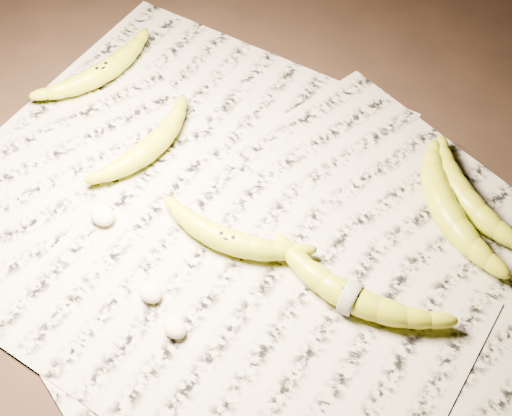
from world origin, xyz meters
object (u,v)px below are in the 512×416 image
Objects in this scene: banana_center at (228,239)px; banana_upper_b at (445,207)px; banana_upper_a at (464,196)px; banana_taped at (351,296)px; banana_left_a at (102,71)px; banana_left_b at (152,145)px.

banana_upper_b is at bearing 33.16° from banana_center.
banana_upper_a is 0.04m from banana_upper_b.
banana_left_a is at bearing 162.01° from banana_taped.
banana_taped is (0.38, -0.02, 0.00)m from banana_left_b.
banana_left_a is 0.19m from banana_left_b.
banana_center is at bearing -100.92° from banana_upper_a.
banana_upper_b is (0.20, 0.23, 0.00)m from banana_center.
banana_upper_b is at bearing -79.38° from banana_upper_a.
banana_left_b and banana_center have the same top height.
banana_taped is (0.55, -0.08, 0.00)m from banana_left_a.
banana_left_a is 0.58m from banana_upper_b.
banana_upper_a reaches higher than banana_left_b.
banana_upper_a is (0.58, 0.15, 0.00)m from banana_left_a.
banana_left_b is 0.95× the size of banana_upper_a.
banana_upper_b is at bearing 75.21° from banana_taped.
banana_taped is (0.18, 0.03, 0.00)m from banana_center.
banana_left_a is 0.60m from banana_upper_a.
banana_left_a is at bearing -138.80° from banana_upper_a.
banana_upper_b reaches higher than banana_left_a.
banana_center is 0.30m from banana_upper_b.
banana_left_a is at bearing 67.99° from banana_left_b.
banana_center is at bearing -94.07° from banana_upper_b.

